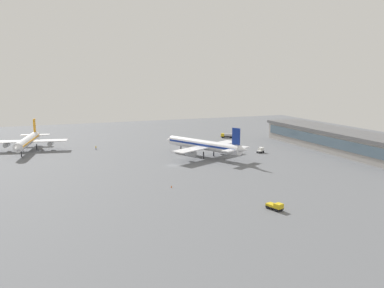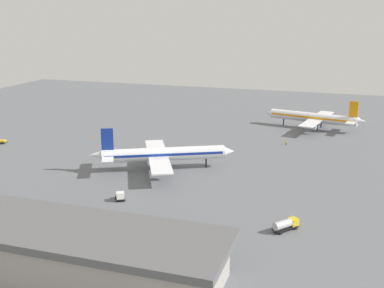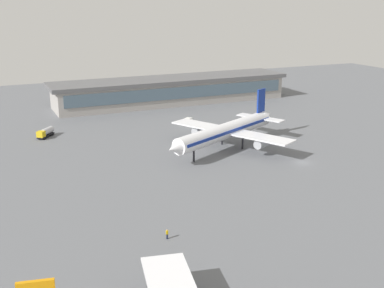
{
  "view_description": "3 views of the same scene",
  "coord_description": "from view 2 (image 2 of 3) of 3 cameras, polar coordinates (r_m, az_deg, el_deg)",
  "views": [
    {
      "loc": [
        -138.84,
        46.31,
        33.81
      ],
      "look_at": [
        22.09,
        -16.35,
        3.49
      ],
      "focal_mm": 37.52,
      "sensor_mm": 36.0,
      "label": 1
    },
    {
      "loc": [
        61.55,
        -144.48,
        45.96
      ],
      "look_at": [
        17.32,
        -8.63,
        6.27
      ],
      "focal_mm": 44.48,
      "sensor_mm": 36.0,
      "label": 2
    },
    {
      "loc": [
        68.06,
        87.76,
        36.55
      ],
      "look_at": [
        21.43,
        -15.4,
        3.11
      ],
      "focal_mm": 45.41,
      "sensor_mm": 36.0,
      "label": 3
    }
  ],
  "objects": [
    {
      "name": "ground",
      "position": [
        163.63,
        -4.84,
        -0.84
      ],
      "size": [
        288.0,
        288.0,
        0.0
      ],
      "primitive_type": "plane",
      "color": "slate"
    },
    {
      "name": "airplane_taxiing",
      "position": [
        142.93,
        -3.58,
        -1.22
      ],
      "size": [
        40.81,
        33.95,
        13.36
      ],
      "rotation": [
        0.0,
        0.0,
        0.46
      ],
      "color": "white",
      "rests_on": "ground"
    },
    {
      "name": "airplane_at_gate",
      "position": [
        199.75,
        14.41,
        3.09
      ],
      "size": [
        41.46,
        33.69,
        12.7
      ],
      "rotation": [
        0.0,
        0.0,
        2.94
      ],
      "color": "white",
      "rests_on": "ground"
    },
    {
      "name": "fuel_truck",
      "position": [
        106.83,
        11.16,
        -9.45
      ],
      "size": [
        5.46,
        6.08,
        2.5
      ],
      "rotation": [
        0.0,
        0.0,
        0.88
      ],
      "color": "black",
      "rests_on": "ground"
    },
    {
      "name": "baggage_tug",
      "position": [
        122.09,
        -8.61,
        -6.19
      ],
      "size": [
        3.48,
        3.75,
        2.3
      ],
      "rotation": [
        0.0,
        0.0,
        5.28
      ],
      "color": "black",
      "rests_on": "ground"
    },
    {
      "name": "ground_crew_worker",
      "position": [
        173.72,
        11.22,
        0.17
      ],
      "size": [
        0.53,
        0.53,
        1.67
      ],
      "rotation": [
        0.0,
        0.0,
        2.26
      ],
      "color": "#1E2338",
      "rests_on": "ground"
    },
    {
      "name": "safety_cone_near_gate",
      "position": [
        183.98,
        -11.67,
        0.83
      ],
      "size": [
        0.44,
        0.44,
        0.6
      ],
      "primitive_type": "cone",
      "color": "#EA590C",
      "rests_on": "ground"
    }
  ]
}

